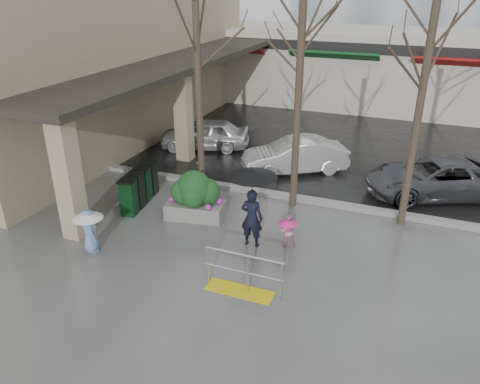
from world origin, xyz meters
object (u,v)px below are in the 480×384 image
Objects in this scene: tree_west at (197,34)px; tree_midwest at (302,33)px; tree_mideast at (428,54)px; planter at (195,196)px; handrail at (242,278)px; child_pink at (288,228)px; news_boxes at (140,187)px; woman at (252,199)px; car_a at (205,134)px; car_b at (295,156)px; child_blue at (89,226)px; car_c at (436,178)px.

tree_midwest reaches higher than tree_west.
tree_mideast is 3.54× the size of planter.
tree_mideast is at bearing 56.81° from handrail.
child_pink is 5.17m from news_boxes.
tree_midwest is at bearing -99.88° from woman.
car_a is at bearing 120.51° from handrail.
car_a is (-8.24, 3.86, -4.23)m from tree_mideast.
tree_west reaches higher than handrail.
car_a is at bearing 114.29° from tree_west.
handrail is 0.51× the size of car_a.
tree_mideast is 9.12m from news_boxes.
car_b is (3.83, 4.43, 0.06)m from news_boxes.
planter is at bearing -82.85° from child_blue.
woman reaches higher than car_a.
handrail is 5.67m from news_boxes.
child_pink is at bearing -77.64° from tree_midwest.
car_c is (4.51, 5.22, -0.76)m from woman.
woman is at bearing -23.37° from news_boxes.
car_a reaches higher than news_boxes.
handrail is at bearing -88.09° from tree_midwest.
car_c is at bearing 64.36° from car_a.
tree_midwest is at bearing 35.14° from car_a.
planter reaches higher than car_b.
planter is at bearing 6.25° from car_a.
planter is (-2.66, 2.93, 0.34)m from handrail.
tree_midwest is at bearing -83.07° from car_c.
child_pink is 8.37m from car_a.
car_c is at bearing 54.27° from car_b.
tree_mideast reaches higher than car_c.
car_b is at bearing 104.89° from tree_midwest.
car_c is (6.64, 4.33, -0.09)m from planter.
car_c is at bearing -145.53° from child_pink.
car_c reaches higher than child_blue.
child_blue is 8.15m from car_b.
child_blue is at bearing -11.77° from car_a.
tree_mideast is at bearing -145.29° from woman.
car_b is (-0.73, 2.76, -4.60)m from tree_midwest.
child_blue is (-3.81, -1.86, -0.65)m from woman.
child_pink is 6.10m from car_c.
woman is 1.22× the size of planter.
car_c is at bearing 61.25° from handrail.
woman is at bearing 17.76° from car_a.
car_b is (-1.27, 5.23, 0.09)m from child_pink.
car_c is (3.98, 7.26, 0.25)m from handrail.
tree_midwest reaches higher than child_pink.
woman is (-0.53, 2.04, 1.01)m from handrail.
child_pink is (0.38, 2.33, 0.17)m from handrail.
tree_west is at bearing -52.81° from child_pink.
car_c is (4.88, -0.30, 0.00)m from car_b.
tree_west is 1.50× the size of car_c.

